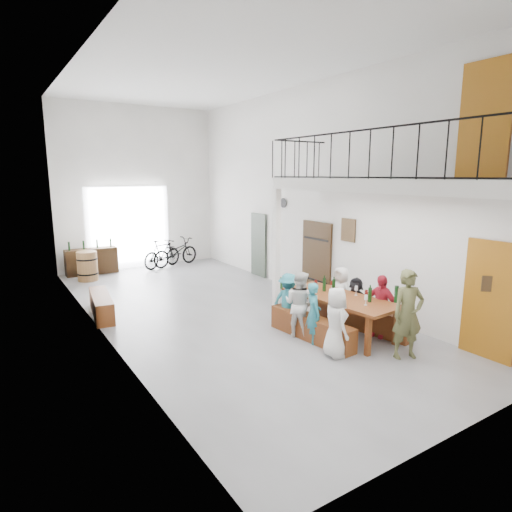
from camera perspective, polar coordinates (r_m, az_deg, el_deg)
floor at (r=10.37m, az=-4.71°, el=-7.21°), size 12.00×12.00×0.00m
room_walls at (r=9.87m, az=-5.03°, el=12.82°), size 12.00×12.00×12.00m
gateway_portal at (r=15.36m, az=-16.60°, el=3.63°), size 2.80×0.08×2.80m
right_wall_decor at (r=10.11m, az=13.95°, el=2.19°), size 0.07×8.28×5.07m
balcony at (r=8.63m, az=17.09°, el=8.75°), size 1.52×5.62×4.00m
tasting_table at (r=8.82m, az=11.13°, el=-5.83°), size 1.20×2.50×0.79m
bench_inner at (r=8.59m, az=7.35°, el=-9.49°), size 0.51×2.07×0.47m
bench_wall at (r=9.30m, az=13.81°, el=-7.98°), size 0.65×2.23×0.51m
tableware at (r=8.86m, az=11.32°, el=-4.30°), size 0.67×1.45×0.35m
side_bench at (r=10.50m, az=-19.92°, el=-6.20°), size 0.61×1.80×0.50m
oak_barrel at (r=14.04m, az=-21.57°, el=-1.26°), size 0.61×0.61×0.90m
serving_counter at (r=14.92m, az=-21.06°, el=-0.66°), size 1.60×0.44×0.84m
counter_bottles at (r=14.83m, az=-21.21°, el=1.47°), size 1.36×0.14×0.28m
guest_left_a at (r=7.77m, az=10.59°, el=-8.69°), size 0.55×0.70×1.27m
guest_left_b at (r=8.33m, az=7.69°, el=-7.51°), size 0.43×0.51×1.19m
guest_left_c at (r=8.59m, az=5.81°, el=-6.38°), size 0.72×0.80×1.34m
guest_left_d at (r=9.03m, az=4.36°, el=-6.02°), size 0.65×0.86×1.19m
guest_right_a at (r=8.90m, az=16.26°, el=-6.40°), size 0.41×0.78×1.27m
guest_right_b at (r=9.37m, az=13.09°, el=-6.01°), size 0.59×1.04×1.07m
guest_right_c at (r=9.67m, az=11.21°, el=-4.97°), size 0.40×0.61×1.21m
host_standing at (r=8.00m, az=19.59°, el=-7.33°), size 0.68×0.56×1.60m
potted_plant at (r=12.25m, az=3.61°, el=-3.36°), size 0.44×0.41×0.42m
bicycle_near at (r=15.46m, az=-10.70°, el=0.52°), size 1.97×1.13×0.98m
bicycle_far at (r=15.20m, az=-12.40°, el=0.29°), size 1.69×1.07×0.99m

